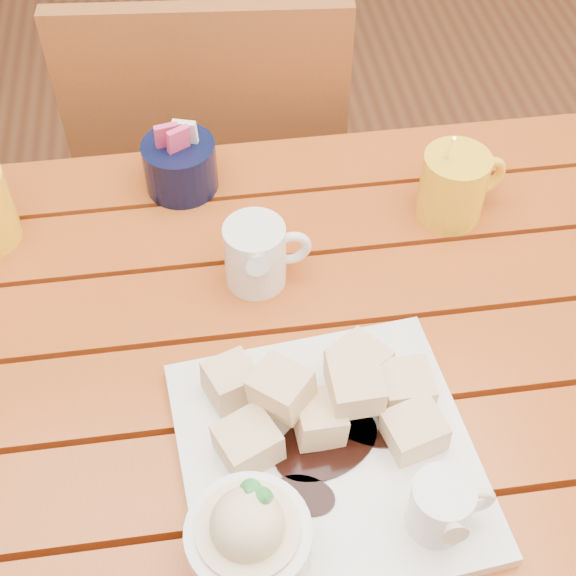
{
  "coord_description": "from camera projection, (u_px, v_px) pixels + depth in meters",
  "views": [
    {
      "loc": [
        -0.06,
        -0.5,
        1.48
      ],
      "look_at": [
        0.02,
        0.06,
        0.82
      ],
      "focal_mm": 50.0,
      "sensor_mm": 36.0,
      "label": 1
    }
  ],
  "objects": [
    {
      "name": "dessert_plate",
      "position": [
        313.0,
        468.0,
        0.77
      ],
      "size": [
        0.32,
        0.32,
        0.12
      ],
      "rotation": [
        0.0,
        0.0,
        0.1
      ],
      "color": "white",
      "rests_on": "table"
    },
    {
      "name": "sugar_caddy",
      "position": [
        180.0,
        164.0,
        1.05
      ],
      "size": [
        0.1,
        0.1,
        0.1
      ],
      "color": "black",
      "rests_on": "table"
    },
    {
      "name": "coffee_mug_right",
      "position": [
        455.0,
        185.0,
        1.01
      ],
      "size": [
        0.12,
        0.08,
        0.14
      ],
      "rotation": [
        0.0,
        0.0,
        0.27
      ],
      "color": "yellow",
      "rests_on": "table"
    },
    {
      "name": "chair_far",
      "position": [
        217.0,
        175.0,
        1.45
      ],
      "size": [
        0.47,
        0.47,
        0.91
      ],
      "rotation": [
        0.0,
        0.0,
        3.05
      ],
      "color": "brown",
      "rests_on": "ground"
    },
    {
      "name": "cream_pitcher",
      "position": [
        257.0,
        254.0,
        0.94
      ],
      "size": [
        0.1,
        0.09,
        0.09
      ],
      "rotation": [
        0.0,
        0.0,
        0.06
      ],
      "color": "white",
      "rests_on": "table"
    },
    {
      "name": "table",
      "position": [
        277.0,
        423.0,
        0.96
      ],
      "size": [
        1.2,
        0.79,
        0.75
      ],
      "color": "#933D13",
      "rests_on": "ground"
    }
  ]
}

